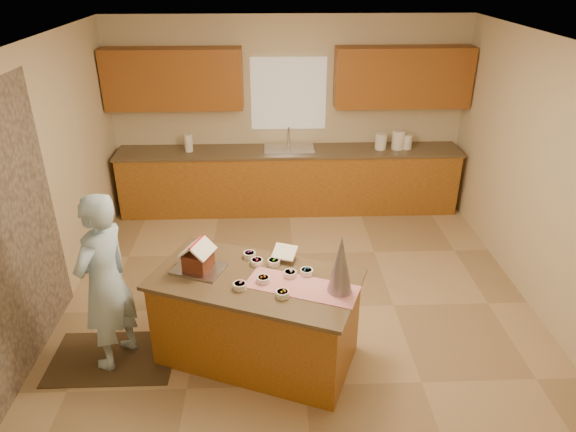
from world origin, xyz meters
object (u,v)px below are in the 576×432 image
Objects in this scene: gingerbread_house at (198,258)px; tinsel_tree at (341,264)px; island_base at (257,320)px; boy at (105,283)px.

tinsel_tree is at bearing -17.30° from gingerbread_house.
gingerbread_house is at bearing -174.81° from island_base.
boy reaches higher than tinsel_tree.
island_base is at bearing 113.97° from boy.
boy is 0.82m from gingerbread_house.
boy is (-1.30, 0.01, 0.43)m from island_base.
gingerbread_house is at bearing 162.70° from tinsel_tree.
gingerbread_house reaches higher than island_base.
tinsel_tree is 1.52× the size of gingerbread_house.
tinsel_tree is 1.27m from gingerbread_house.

